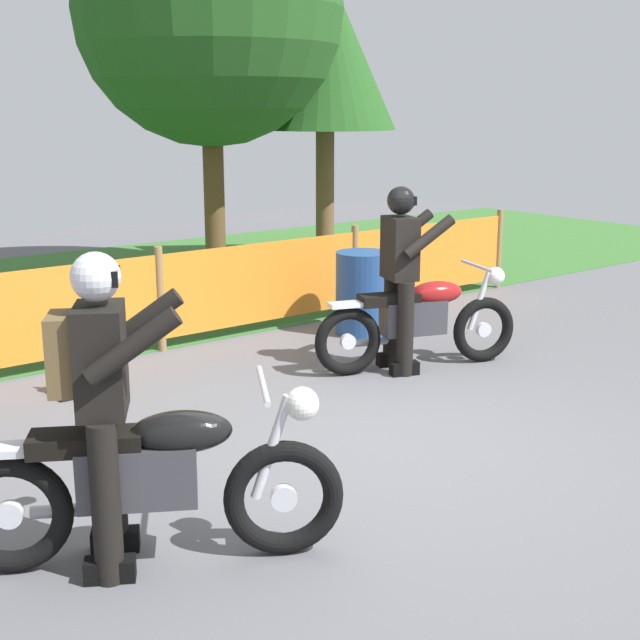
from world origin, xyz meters
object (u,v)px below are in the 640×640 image
rider_lead (101,395)px  spare_drum (363,293)px  traffic_cone (70,365)px  motorcycle_lead (151,479)px  motorcycle_trailing (419,320)px  rider_trailing (401,272)px

rider_lead → spare_drum: size_ratio=1.92×
traffic_cone → spare_drum: spare_drum is taller
rider_lead → traffic_cone: (0.96, 2.84, -0.69)m
motorcycle_lead → motorcycle_trailing: 3.99m
motorcycle_lead → motorcycle_trailing: (3.62, 1.69, -0.02)m
rider_lead → motorcycle_lead: bearing=0.5°
rider_lead → spare_drum: rider_lead is taller
rider_lead → traffic_cone: size_ratio=3.19×
motorcycle_lead → spare_drum: (4.05, 2.98, -0.04)m
motorcycle_trailing → rider_trailing: 0.50m
rider_lead → rider_trailing: (3.63, 1.64, -0.03)m
traffic_cone → rider_trailing: bearing=-24.3°
spare_drum → motorcycle_trailing: bearing=-108.4°
traffic_cone → motorcycle_lead: bearing=-104.6°
rider_lead → spare_drum: 5.15m
spare_drum → motorcycle_lead: bearing=-143.7°
motorcycle_lead → rider_trailing: 3.88m
motorcycle_lead → rider_trailing: bearing=57.2°
rider_trailing → traffic_cone: rider_trailing is taller
traffic_cone → spare_drum: bearing=0.4°
motorcycle_lead → rider_lead: rider_lead is taller
motorcycle_trailing → motorcycle_lead: bearing=-135.3°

